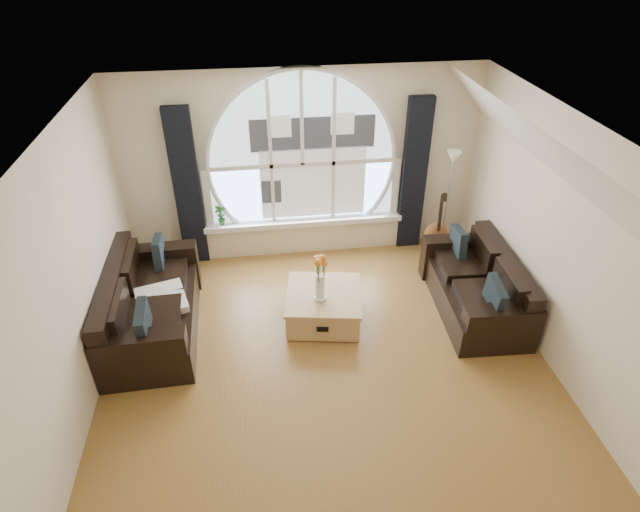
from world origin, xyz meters
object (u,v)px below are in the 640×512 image
at_px(sofa_left, 152,304).
at_px(sofa_right, 476,283).
at_px(guitar, 438,223).
at_px(potted_plant, 221,215).
at_px(vase_flowers, 320,272).
at_px(coffee_chest, 324,305).
at_px(floor_lamp, 447,204).

distance_m(sofa_left, sofa_right, 4.00).
distance_m(guitar, potted_plant, 3.15).
distance_m(sofa_right, vase_flowers, 2.03).
xyz_separation_m(sofa_right, guitar, (-0.07, 1.34, 0.13)).
relative_size(sofa_right, potted_plant, 5.48).
distance_m(coffee_chest, vase_flowers, 0.58).
xyz_separation_m(coffee_chest, floor_lamp, (1.99, 1.35, 0.58)).
bearing_deg(guitar, coffee_chest, -129.96).
relative_size(sofa_left, vase_flowers, 2.80).
bearing_deg(sofa_right, vase_flowers, -175.71).
bearing_deg(sofa_left, sofa_right, -3.43).
height_order(sofa_left, potted_plant, potted_plant).
bearing_deg(guitar, sofa_right, -71.77).
distance_m(sofa_right, guitar, 1.35).
xyz_separation_m(floor_lamp, guitar, (-0.12, -0.06, -0.27)).
height_order(sofa_left, sofa_right, sofa_left).
bearing_deg(sofa_right, guitar, 95.75).
xyz_separation_m(sofa_left, potted_plant, (0.81, 1.55, 0.31)).
bearing_deg(floor_lamp, guitar, -154.11).
xyz_separation_m(sofa_left, vase_flowers, (2.01, -0.17, 0.40)).
bearing_deg(sofa_right, sofa_left, -178.84).
bearing_deg(sofa_left, floor_lamp, 15.75).
distance_m(coffee_chest, potted_plant, 2.11).
xyz_separation_m(vase_flowers, floor_lamp, (2.04, 1.44, 0.00)).
distance_m(floor_lamp, guitar, 0.30).
bearing_deg(vase_flowers, sofa_left, 175.13).
bearing_deg(floor_lamp, sofa_right, -92.07).
height_order(sofa_right, potted_plant, potted_plant).
relative_size(coffee_chest, potted_plant, 2.82).
relative_size(coffee_chest, vase_flowers, 1.30).
height_order(floor_lamp, potted_plant, floor_lamp).
bearing_deg(vase_flowers, coffee_chest, 58.36).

